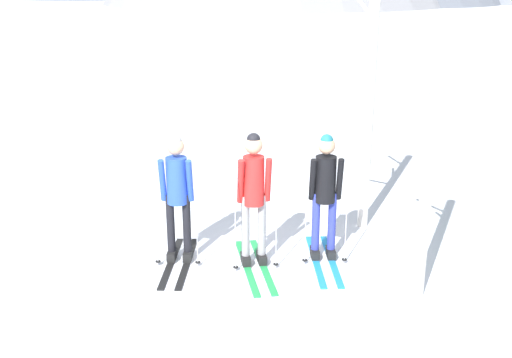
{
  "coord_description": "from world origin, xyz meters",
  "views": [
    {
      "loc": [
        1.2,
        -7.52,
        3.79
      ],
      "look_at": [
        0.16,
        0.62,
        1.05
      ],
      "focal_mm": 44.02,
      "sensor_mm": 36.0,
      "label": 1
    }
  ],
  "objects_px": {
    "skier_in_blue": "(177,193)",
    "skier_in_red": "(254,193)",
    "skier_in_black": "(325,190)",
    "birch_tree_tall": "(428,165)",
    "birch_tree_slender": "(368,103)"
  },
  "relations": [
    {
      "from": "skier_in_black",
      "to": "birch_tree_tall",
      "type": "distance_m",
      "value": 1.63
    },
    {
      "from": "skier_in_red",
      "to": "skier_in_black",
      "type": "xyz_separation_m",
      "value": [
        0.92,
        0.32,
        -0.02
      ]
    },
    {
      "from": "skier_in_red",
      "to": "birch_tree_tall",
      "type": "height_order",
      "value": "birch_tree_tall"
    },
    {
      "from": "skier_in_blue",
      "to": "skier_in_red",
      "type": "height_order",
      "value": "skier_in_red"
    },
    {
      "from": "birch_tree_slender",
      "to": "skier_in_blue",
      "type": "bearing_deg",
      "value": -147.94
    },
    {
      "from": "birch_tree_tall",
      "to": "birch_tree_slender",
      "type": "distance_m",
      "value": 2.25
    },
    {
      "from": "skier_in_red",
      "to": "birch_tree_tall",
      "type": "bearing_deg",
      "value": -15.75
    },
    {
      "from": "skier_in_red",
      "to": "birch_tree_slender",
      "type": "bearing_deg",
      "value": 46.31
    },
    {
      "from": "skier_in_black",
      "to": "skier_in_red",
      "type": "bearing_deg",
      "value": -160.74
    },
    {
      "from": "skier_in_black",
      "to": "birch_tree_tall",
      "type": "height_order",
      "value": "birch_tree_tall"
    },
    {
      "from": "skier_in_blue",
      "to": "skier_in_red",
      "type": "bearing_deg",
      "value": 0.76
    },
    {
      "from": "birch_tree_tall",
      "to": "birch_tree_slender",
      "type": "height_order",
      "value": "birch_tree_slender"
    },
    {
      "from": "skier_in_red",
      "to": "birch_tree_slender",
      "type": "relative_size",
      "value": 0.48
    },
    {
      "from": "skier_in_red",
      "to": "birch_tree_slender",
      "type": "height_order",
      "value": "birch_tree_slender"
    },
    {
      "from": "skier_in_red",
      "to": "skier_in_black",
      "type": "relative_size",
      "value": 1.04
    }
  ]
}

